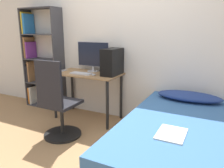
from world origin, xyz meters
TOP-DOWN VIEW (x-y plane):
  - ground_plane at (0.00, 0.00)m, footprint 14.00×14.00m
  - wall_back at (0.00, 1.41)m, footprint 8.00×0.05m
  - desk at (-0.49, 1.10)m, footprint 1.08×0.58m
  - bookshelf at (-1.66, 1.24)m, footprint 0.76×0.29m
  - office_chair at (-0.47, 0.35)m, footprint 0.51×0.51m
  - bed at (1.07, 0.38)m, footprint 1.07×2.02m
  - pillow at (1.07, 1.13)m, footprint 0.82×0.36m
  - magazine at (1.08, 0.05)m, footprint 0.24×0.32m
  - monitor at (-0.48, 1.28)m, footprint 0.59×0.20m
  - keyboard at (-0.52, 0.99)m, footprint 0.35×0.14m
  - pc_tower at (-0.07, 1.16)m, footprint 0.20×0.41m
  - mouse at (-0.30, 0.99)m, footprint 0.06×0.09m
  - phone at (-0.95, 1.08)m, footprint 0.07×0.14m

SIDE VIEW (x-z plane):
  - ground_plane at x=0.00m, z-range 0.00..0.00m
  - bed at x=1.07m, z-range 0.00..0.53m
  - office_chair at x=-0.47m, z-range -0.12..0.96m
  - magazine at x=1.08m, z-range 0.53..0.55m
  - pillow at x=1.07m, z-range 0.53..0.64m
  - desk at x=-0.49m, z-range 0.26..1.02m
  - phone at x=-0.95m, z-range 0.77..0.78m
  - keyboard at x=-0.52m, z-range 0.77..0.79m
  - mouse at x=-0.30m, z-range 0.77..0.79m
  - bookshelf at x=-1.66m, z-range 0.00..1.81m
  - pc_tower at x=-0.07m, z-range 0.77..1.16m
  - monitor at x=-0.48m, z-range 0.78..1.27m
  - wall_back at x=0.00m, z-range 0.00..2.50m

